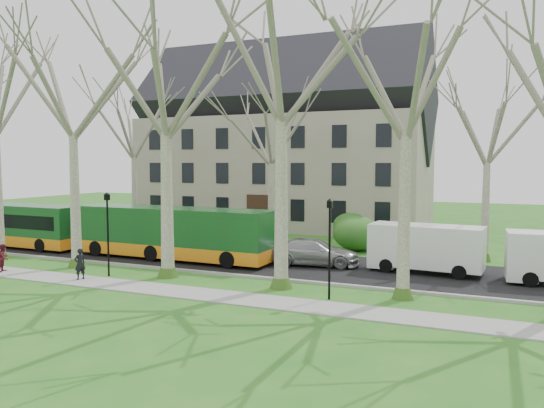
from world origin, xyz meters
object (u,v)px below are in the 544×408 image
Objects in this scene: bus_lead at (10,224)px; bus_follow at (173,232)px; pedestrian_a at (80,264)px; van_a at (426,249)px; sedan at (314,252)px; pedestrian_b at (4,258)px.

bus_lead is 0.94× the size of bus_follow.
pedestrian_a is at bearing -26.15° from bus_lead.
bus_lead is 2.09× the size of van_a.
pedestrian_a is at bearing 121.01° from sedan.
bus_follow reaches higher than bus_lead.
van_a reaches higher than pedestrian_b.
bus_follow is (13.49, 0.19, 0.09)m from bus_lead.
bus_follow is at bearing 2.31° from bus_lead.
bus_lead is at bearing -97.28° from pedestrian_a.
van_a is at bearing 8.50° from bus_follow.
van_a is at bearing -90.20° from pedestrian_b.
bus_lead reaches higher than pedestrian_a.
bus_follow is 8.24× the size of pedestrian_a.
sedan is at bearing 5.70° from bus_lead.
bus_lead is at bearing -171.21° from van_a.
sedan is 12.66m from pedestrian_a.
bus_lead is 8.21× the size of pedestrian_b.
bus_lead is 7.76× the size of pedestrian_a.
van_a is 22.77m from pedestrian_b.
sedan is 6.18m from van_a.
van_a is 3.93× the size of pedestrian_b.
bus_lead reaches higher than van_a.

